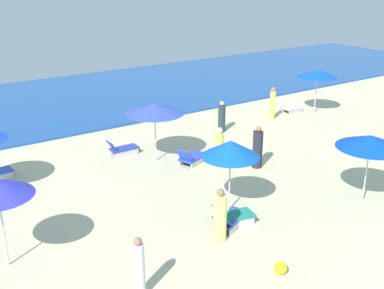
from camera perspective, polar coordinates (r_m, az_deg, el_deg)
ocean at (r=30.23m, az=-12.66°, el=5.52°), size 60.00×12.71×0.12m
umbrella_0 at (r=19.27m, az=-4.48°, el=4.29°), size 2.38×2.38×2.46m
lounge_chair_0_0 at (r=20.66m, az=-8.34°, el=-0.51°), size 1.33×0.58×0.72m
lounge_chair_0_1 at (r=19.47m, az=-0.05°, el=-1.56°), size 1.55×1.13×0.79m
umbrella_3 at (r=16.75m, az=20.52°, el=0.33°), size 2.23×2.23×2.41m
umbrella_5 at (r=15.18m, az=4.62°, el=-0.51°), size 1.89×1.89×2.45m
lounge_chair_5_0 at (r=15.13m, az=4.85°, el=-8.51°), size 1.38×0.88×0.67m
lounge_chair_5_1 at (r=14.98m, az=4.53°, el=-8.92°), size 1.58×1.14×0.63m
umbrella_6 at (r=26.87m, az=14.75°, el=8.18°), size 2.08×2.08×2.40m
lounge_chair_6_0 at (r=27.04m, az=11.70°, el=4.34°), size 1.28×0.67×0.80m
beachgoer_0 at (r=11.94m, az=-6.34°, el=-14.49°), size 0.34×0.34×1.62m
beachgoer_2 at (r=25.50m, az=9.59°, el=4.79°), size 0.30×0.30×1.73m
beachgoer_3 at (r=19.30m, az=3.26°, el=-0.31°), size 0.47×0.47×1.59m
beachgoer_4 at (r=23.29m, az=3.57°, el=3.24°), size 0.50×0.50×1.54m
beachgoer_5 at (r=14.05m, az=3.36°, el=-8.63°), size 0.55×0.55×1.67m
beachgoer_6 at (r=19.18m, az=7.83°, el=-0.48°), size 0.55×0.55×1.73m
beach_ball_0 at (r=21.05m, az=7.72°, el=-0.52°), size 0.25×0.25×0.25m
beach_ball_1 at (r=13.14m, az=10.53°, el=-14.28°), size 0.35×0.35×0.35m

